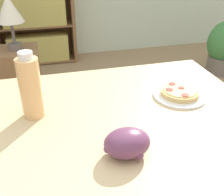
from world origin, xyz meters
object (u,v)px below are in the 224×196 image
(pizza_on_plate, at_px, (180,93))
(bookshelf, at_px, (34,10))
(table_lamp, at_px, (9,11))
(grape_bunch, at_px, (127,143))
(drink_bottle, at_px, (30,87))
(side_table, at_px, (21,80))

(pizza_on_plate, height_order, bookshelf, bookshelf)
(bookshelf, xyz_separation_m, table_lamp, (-0.17, -1.10, 0.22))
(grape_bunch, distance_m, drink_bottle, 0.41)
(side_table, distance_m, table_lamp, 0.58)
(bookshelf, relative_size, table_lamp, 3.13)
(drink_bottle, distance_m, table_lamp, 1.36)
(pizza_on_plate, bearing_deg, grape_bunch, -137.89)
(pizza_on_plate, distance_m, grape_bunch, 0.44)
(grape_bunch, distance_m, bookshelf, 2.77)
(bookshelf, distance_m, side_table, 1.17)
(pizza_on_plate, bearing_deg, table_lamp, 118.47)
(bookshelf, height_order, side_table, bookshelf)
(drink_bottle, relative_size, table_lamp, 0.59)
(drink_bottle, xyz_separation_m, bookshelf, (0.02, 2.45, -0.23))
(pizza_on_plate, bearing_deg, bookshelf, 103.02)
(side_table, bearing_deg, drink_bottle, -83.81)
(drink_bottle, bearing_deg, table_lamp, 96.19)
(bookshelf, bearing_deg, grape_bunch, -84.89)
(grape_bunch, height_order, bookshelf, bookshelf)
(pizza_on_plate, relative_size, grape_bunch, 1.51)
(drink_bottle, xyz_separation_m, table_lamp, (-0.15, 1.35, -0.01))
(grape_bunch, relative_size, side_table, 0.27)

